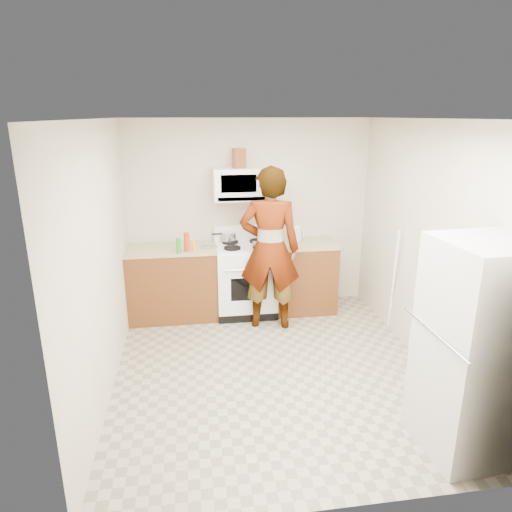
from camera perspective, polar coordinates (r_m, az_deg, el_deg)
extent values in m
plane|color=gray|center=(4.90, 2.14, -13.92)|extent=(3.60, 3.60, 0.00)
cube|color=beige|center=(6.10, -0.81, 5.08)|extent=(3.20, 0.02, 2.50)
cube|color=beige|center=(4.93, 20.81, 0.99)|extent=(0.02, 3.60, 2.50)
cube|color=brown|center=(5.99, -10.32, -3.42)|extent=(1.12, 0.62, 0.90)
cube|color=tan|center=(5.84, -10.56, 0.88)|extent=(1.14, 0.64, 0.03)
cube|color=brown|center=(6.16, 5.88, -2.62)|extent=(0.80, 0.62, 0.90)
cube|color=tan|center=(6.02, 6.02, 1.57)|extent=(0.82, 0.64, 0.03)
cube|color=white|center=(6.01, -1.32, -3.06)|extent=(0.76, 0.65, 0.90)
cube|color=white|center=(5.86, -1.35, 1.21)|extent=(0.76, 0.62, 0.03)
cube|color=white|center=(6.11, -1.70, 2.98)|extent=(0.76, 0.08, 0.20)
cube|color=white|center=(5.83, -1.58, 9.01)|extent=(0.76, 0.38, 0.40)
imported|color=tan|center=(5.47, 1.72, 0.87)|extent=(0.80, 0.61, 1.99)
cube|color=silver|center=(3.86, 25.90, -10.50)|extent=(0.74, 0.74, 1.70)
cylinder|color=silver|center=(6.08, 5.02, 2.81)|extent=(0.20, 0.20, 0.18)
cube|color=brown|center=(5.76, -2.14, 12.11)|extent=(0.17, 0.17, 0.24)
cylinder|color=silver|center=(5.99, -3.44, 2.48)|extent=(0.27, 0.27, 0.11)
cube|color=white|center=(5.80, 0.81, 1.44)|extent=(0.27, 0.20, 0.05)
cylinder|color=red|center=(5.61, -8.65, 1.74)|extent=(0.08, 0.08, 0.23)
cylinder|color=orange|center=(5.61, -7.79, 1.29)|extent=(0.05, 0.05, 0.15)
cylinder|color=#248718|center=(5.57, -9.65, 1.28)|extent=(0.07, 0.07, 0.18)
cylinder|color=silver|center=(5.81, -5.95, 1.23)|extent=(0.31, 0.31, 0.01)
cylinder|color=white|center=(5.64, 16.82, -2.99)|extent=(0.13, 0.28, 1.29)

